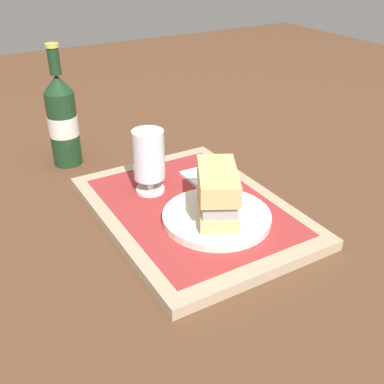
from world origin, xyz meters
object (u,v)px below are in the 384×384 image
(plate, at_px, (217,217))
(beer_bottle, at_px, (62,119))
(sandwich, at_px, (217,191))
(beer_glass, at_px, (149,159))

(plate, height_order, beer_bottle, beer_bottle)
(plate, relative_size, beer_bottle, 0.71)
(plate, distance_m, sandwich, 0.05)
(plate, bearing_deg, beer_bottle, 19.41)
(plate, xyz_separation_m, sandwich, (0.00, -0.00, 0.05))
(plate, distance_m, beer_bottle, 0.43)
(beer_glass, height_order, beer_bottle, beer_bottle)
(plate, height_order, sandwich, sandwich)
(plate, bearing_deg, beer_glass, 19.17)
(beer_glass, xyz_separation_m, beer_bottle, (0.25, 0.09, 0.02))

